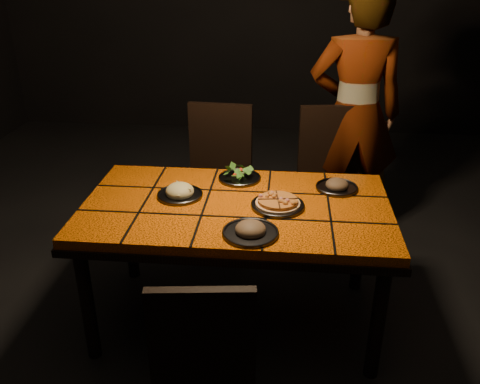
# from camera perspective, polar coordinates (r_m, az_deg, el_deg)

# --- Properties ---
(room_shell) EXTENTS (6.04, 7.04, 3.08)m
(room_shell) POSITION_cam_1_polar(r_m,az_deg,el_deg) (2.41, -0.47, 14.84)
(room_shell) COLOR black
(room_shell) RESTS_ON ground
(dining_table) EXTENTS (1.62, 0.92, 0.75)m
(dining_table) POSITION_cam_1_polar(r_m,az_deg,el_deg) (2.69, -0.41, -2.80)
(dining_table) COLOR #FF6908
(dining_table) RESTS_ON ground
(chair_near) EXTENTS (0.44, 0.44, 0.88)m
(chair_near) POSITION_cam_1_polar(r_m,az_deg,el_deg) (2.12, -4.03, -17.47)
(chair_near) COLOR black
(chair_near) RESTS_ON ground
(chair_far_left) EXTENTS (0.48, 0.48, 0.99)m
(chair_far_left) POSITION_cam_1_polar(r_m,az_deg,el_deg) (3.57, -2.52, 2.84)
(chair_far_left) COLOR black
(chair_far_left) RESTS_ON ground
(chair_far_right) EXTENTS (0.50, 0.50, 0.99)m
(chair_far_right) POSITION_cam_1_polar(r_m,az_deg,el_deg) (3.60, 10.26, 2.57)
(chair_far_right) COLOR black
(chair_far_right) RESTS_ON ground
(diner) EXTENTS (0.68, 0.47, 1.81)m
(diner) POSITION_cam_1_polar(r_m,az_deg,el_deg) (3.69, 12.79, 8.49)
(diner) COLOR brown
(diner) RESTS_ON ground
(plate_pizza) EXTENTS (0.28, 0.28, 0.04)m
(plate_pizza) POSITION_cam_1_polar(r_m,az_deg,el_deg) (2.62, 4.26, -1.32)
(plate_pizza) COLOR #39393E
(plate_pizza) RESTS_ON dining_table
(plate_pasta) EXTENTS (0.24, 0.24, 0.08)m
(plate_pasta) POSITION_cam_1_polar(r_m,az_deg,el_deg) (2.74, -6.77, -0.07)
(plate_pasta) COLOR #39393E
(plate_pasta) RESTS_ON dining_table
(plate_salad) EXTENTS (0.24, 0.24, 0.07)m
(plate_salad) POSITION_cam_1_polar(r_m,az_deg,el_deg) (2.92, -0.05, 1.89)
(plate_salad) COLOR #39393E
(plate_salad) RESTS_ON dining_table
(plate_mushroom_a) EXTENTS (0.27, 0.27, 0.09)m
(plate_mushroom_a) POSITION_cam_1_polar(r_m,az_deg,el_deg) (2.36, 1.19, -4.29)
(plate_mushroom_a) COLOR #39393E
(plate_mushroom_a) RESTS_ON dining_table
(plate_mushroom_b) EXTENTS (0.23, 0.23, 0.08)m
(plate_mushroom_b) POSITION_cam_1_polar(r_m,az_deg,el_deg) (2.85, 10.83, 0.71)
(plate_mushroom_b) COLOR #39393E
(plate_mushroom_b) RESTS_ON dining_table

